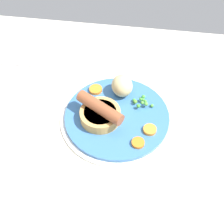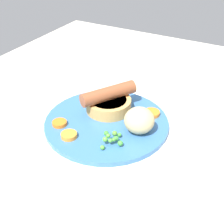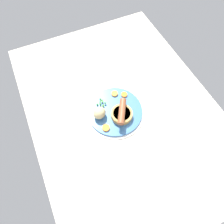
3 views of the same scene
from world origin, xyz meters
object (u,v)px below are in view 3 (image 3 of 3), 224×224
Objects in this scene: sausage_pudding at (122,113)px; pea_pile at (101,103)px; dinner_plate at (115,111)px; fork at (118,204)px; carrot_slice_1 at (124,95)px; potato_chunk_0 at (100,113)px; carrot_slice_0 at (115,94)px; carrot_slice_3 at (106,128)px.

pea_pile is (8.93, 5.67, -1.13)cm from sausage_pudding.
pea_pile is at bearing 37.58° from dinner_plate.
sausage_pudding reaches higher than fork.
dinner_plate is 4.84cm from sausage_pudding.
sausage_pudding is 10.64cm from pea_pile.
carrot_slice_1 is 0.15× the size of fork.
carrot_slice_1 is at bearing -89.41° from pea_pile.
carrot_slice_1 is (5.46, -7.18, 1.20)cm from dinner_plate.
dinner_plate is 1.45× the size of fork.
potato_chunk_0 is at bearing 110.26° from carrot_slice_1.
carrot_slice_0 is 4.40cm from carrot_slice_1.
sausage_pudding is 2.03× the size of potato_chunk_0.
fork is at bearing 156.85° from dinner_plate.
sausage_pudding is at bearing -156.49° from dinner_plate.
pea_pile is (5.34, 4.11, 1.72)cm from dinner_plate.
carrot_slice_3 is at bearing 131.95° from dinner_plate.
sausage_pudding is 10.78cm from carrot_slice_1.
dinner_plate is 4.70× the size of potato_chunk_0.
fork is (-33.95, 14.52, -0.27)cm from dinner_plate.
carrot_slice_0 is (2.36, -7.51, -0.49)cm from pea_pile.
dinner_plate is at bearing 156.20° from carrot_slice_0.
carrot_slice_0 is 45.37cm from fork.
carrot_slice_1 is 18.24cm from carrot_slice_3.
sausage_pudding reaches higher than pea_pile.
fork is at bearing 167.52° from potato_chunk_0.
sausage_pudding is at bearing 170.75° from carrot_slice_0.
carrot_slice_1 is at bearing -69.74° from potato_chunk_0.
carrot_slice_0 and carrot_slice_1 have the same top height.
dinner_plate is at bearing -26.47° from fork.
carrot_slice_3 is (-6.17, 6.87, 1.22)cm from dinner_plate.
pea_pile is 11.31cm from carrot_slice_1.
potato_chunk_0 reaches higher than carrot_slice_1.
carrot_slice_0 is at bearing -54.20° from potato_chunk_0.
carrot_slice_1 is at bearing -120.67° from carrot_slice_0.
carrot_slice_1 is at bearing -50.38° from carrot_slice_3.
carrot_slice_3 is (-13.88, 10.27, -0.02)cm from carrot_slice_0.
dinner_plate is 9.10cm from carrot_slice_1.
pea_pile reaches higher than carrot_slice_3.
sausage_pudding is at bearing -72.95° from carrot_slice_3.
fork is at bearing 165.17° from pea_pile.
potato_chunk_0 is at bearing -15.80° from fork.
carrot_slice_0 is at bearing -72.55° from pea_pile.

